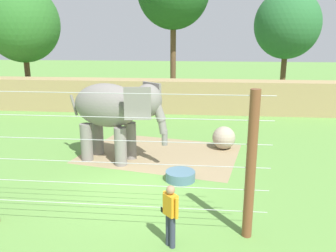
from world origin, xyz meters
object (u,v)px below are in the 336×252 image
zookeeper (171,213)px  water_tub (180,176)px  enrichment_ball (224,138)px  elephant (115,109)px

zookeeper → water_tub: (-0.02, 4.16, -0.74)m
water_tub → zookeeper: bearing=-89.8°
enrichment_ball → water_tub: (-1.80, -3.89, -0.36)m
elephant → water_tub: size_ratio=4.02×
elephant → enrichment_ball: bearing=23.2°
water_tub → elephant: bearing=146.9°
zookeeper → water_tub: bearing=90.2°
elephant → water_tub: bearing=-33.1°
elephant → water_tub: (2.88, -1.88, -2.05)m
elephant → water_tub: 4.00m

